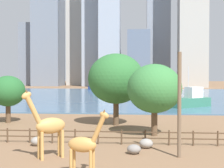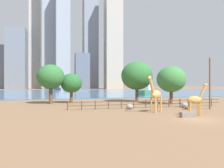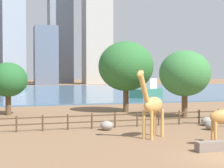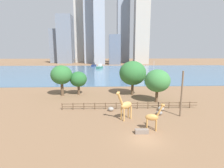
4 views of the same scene
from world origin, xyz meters
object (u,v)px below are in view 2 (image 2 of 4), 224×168
boulder_by_pole (130,107)px  tree_left_large (137,76)px  utility_pole (210,84)px  tree_right_tall (171,79)px  feeding_trough (188,115)px  tree_left_small (71,83)px  boat_ferry (58,88)px  boulder_small (187,107)px  boat_sailboat (147,91)px  giraffe_tall (196,100)px  tree_center_broad (51,77)px  boat_tug (68,89)px  boulder_near_fence (185,105)px  giraffe_companion (155,94)px

boulder_by_pole → tree_left_large: 14.56m
utility_pole → tree_right_tall: utility_pole is taller
tree_left_large → tree_right_tall: (4.30, -6.66, -0.88)m
boulder_by_pole → feeding_trough: bearing=-67.6°
tree_left_small → boat_ferry: boat_ferry is taller
boulder_small → boat_sailboat: 37.93m
giraffe_tall → tree_left_large: size_ratio=0.47×
tree_center_broad → tree_right_tall: tree_center_broad is taller
utility_pole → tree_left_small: bearing=140.0°
boat_tug → boulder_near_fence: bearing=31.3°
boulder_near_fence → boulder_small: bearing=-114.5°
giraffe_tall → boat_tug: 93.99m
feeding_trough → boat_tug: 94.74m
tree_right_tall → tree_left_small: 19.54m
boulder_by_pole → boulder_small: bearing=-15.7°
tree_right_tall → boulder_near_fence: bearing=-98.7°
giraffe_tall → utility_pole: bearing=50.9°
tree_left_large → boulder_small: bearing=-80.5°
tree_left_large → boat_tug: 73.72m
giraffe_tall → boulder_small: bearing=75.7°
giraffe_companion → boulder_small: 6.78m
boulder_near_fence → tree_right_tall: 7.29m
tree_center_broad → tree_right_tall: (21.97, -6.72, -0.51)m
giraffe_companion → tree_left_large: tree_left_large is taller
boulder_by_pole → tree_left_small: (-7.79, 13.19, 3.58)m
tree_right_tall → boat_sailboat: bearing=75.1°
giraffe_companion → boulder_by_pole: size_ratio=4.81×
feeding_trough → boulder_small: bearing=56.7°
giraffe_companion → boat_tug: boat_tug is taller
giraffe_companion → tree_center_broad: size_ratio=0.67×
giraffe_tall → tree_center_broad: (-17.28, 20.66, 3.28)m
tree_right_tall → boat_ferry: 98.79m
boulder_small → tree_left_large: bearing=99.5°
giraffe_companion → boulder_near_fence: bearing=172.7°
feeding_trough → tree_left_small: bearing=117.3°
boulder_small → utility_pole: bearing=-14.0°
giraffe_companion → boat_tug: bearing=-122.7°
boat_ferry → boat_tug: size_ratio=0.98×
boulder_by_pole → tree_right_tall: size_ratio=0.15×
boulder_small → tree_center_broad: (-20.12, 14.67, 4.83)m
giraffe_tall → boulder_small: (2.84, 5.99, -1.55)m
boulder_by_pole → tree_center_broad: bearing=133.7°
boulder_near_fence → boat_sailboat: 35.64m
boulder_small → tree_left_small: size_ratio=0.18×
utility_pole → tree_left_small: utility_pole is taller
boulder_near_fence → feeding_trough: 10.58m
boat_ferry → boat_sailboat: 73.26m
utility_pole → boat_sailboat: utility_pole is taller
boulder_small → tree_left_small: tree_left_small is taller
tree_right_tall → boat_tug: tree_right_tall is taller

